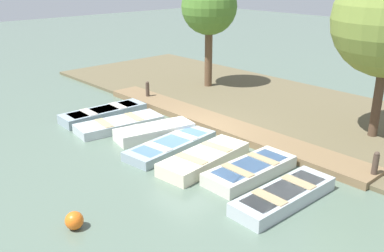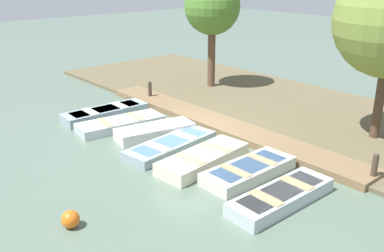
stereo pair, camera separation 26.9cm
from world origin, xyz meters
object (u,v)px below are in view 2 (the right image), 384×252
at_px(rowboat_2, 155,131).
at_px(rowboat_3, 171,145).
at_px(rowboat_6, 281,196).
at_px(park_tree_far_left, 212,8).
at_px(mooring_post_near, 150,91).
at_px(buoy, 71,219).
at_px(rowboat_1, 121,123).
at_px(rowboat_5, 249,171).
at_px(rowboat_0, 105,113).
at_px(mooring_post_far, 374,168).
at_px(rowboat_4, 203,159).

bearing_deg(rowboat_2, rowboat_3, 88.72).
xyz_separation_m(rowboat_6, park_tree_far_left, (-6.34, -9.22, 3.71)).
bearing_deg(mooring_post_near, buoy, 43.53).
bearing_deg(rowboat_2, buoy, 45.55).
height_order(rowboat_3, mooring_post_near, mooring_post_near).
bearing_deg(rowboat_1, park_tree_far_left, -156.69).
height_order(rowboat_5, rowboat_6, rowboat_5).
bearing_deg(rowboat_0, park_tree_far_left, -174.39).
relative_size(rowboat_1, rowboat_6, 1.06).
xyz_separation_m(mooring_post_far, buoy, (7.28, -3.55, -0.25)).
height_order(rowboat_1, buoy, buoy).
relative_size(rowboat_4, buoy, 7.57).
height_order(rowboat_0, mooring_post_near, mooring_post_near).
bearing_deg(rowboat_5, buoy, -11.31).
distance_m(rowboat_0, park_tree_far_left, 7.25).
relative_size(rowboat_4, rowboat_5, 1.09).
relative_size(mooring_post_far, buoy, 2.17).
distance_m(rowboat_6, mooring_post_far, 2.96).
xyz_separation_m(rowboat_1, park_tree_far_left, (-6.43, -1.84, 3.72)).
relative_size(mooring_post_near, buoy, 2.17).
bearing_deg(buoy, rowboat_2, -146.00).
xyz_separation_m(rowboat_3, mooring_post_near, (-2.72, -4.91, 0.31)).
bearing_deg(rowboat_1, rowboat_6, 98.06).
height_order(rowboat_3, rowboat_4, rowboat_4).
distance_m(rowboat_6, park_tree_far_left, 11.79).
bearing_deg(rowboat_4, rowboat_6, 82.99).
xyz_separation_m(rowboat_5, mooring_post_far, (-2.27, 2.55, 0.27)).
relative_size(rowboat_6, park_tree_far_left, 0.60).
distance_m(rowboat_5, buoy, 5.11).
distance_m(rowboat_2, rowboat_4, 2.85).
relative_size(rowboat_4, mooring_post_near, 3.49).
xyz_separation_m(rowboat_0, park_tree_far_left, (-6.22, -0.38, 3.70)).
xyz_separation_m(mooring_post_near, mooring_post_far, (0.00, 10.46, 0.00)).
xyz_separation_m(rowboat_6, buoy, (4.52, -2.53, 0.02)).
xyz_separation_m(rowboat_3, rowboat_6, (0.05, 4.54, 0.03)).
bearing_deg(rowboat_2, rowboat_1, -63.50).
relative_size(rowboat_5, rowboat_6, 0.93).
bearing_deg(rowboat_1, rowboat_2, 112.32).
bearing_deg(rowboat_0, rowboat_1, 84.02).
relative_size(rowboat_1, rowboat_4, 1.04).
bearing_deg(rowboat_5, rowboat_6, 72.03).
bearing_deg(rowboat_1, buoy, 55.02).
xyz_separation_m(rowboat_0, rowboat_5, (-0.38, 7.31, -0.00)).
bearing_deg(rowboat_2, rowboat_6, 98.25).
height_order(rowboat_2, rowboat_3, rowboat_2).
xyz_separation_m(buoy, park_tree_far_left, (-10.86, -6.69, 3.68)).
distance_m(rowboat_5, park_tree_far_left, 10.34).
bearing_deg(rowboat_6, mooring_post_near, -105.37).
height_order(rowboat_1, park_tree_far_left, park_tree_far_left).
xyz_separation_m(rowboat_2, rowboat_4, (0.29, 2.84, -0.00)).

